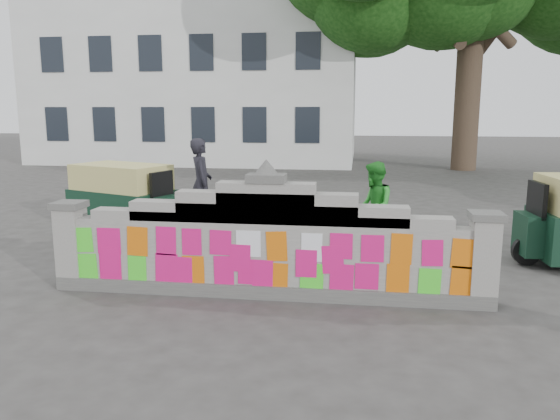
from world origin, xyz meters
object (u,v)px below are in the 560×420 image
at_px(cyclist_bike, 202,213).
at_px(pedestrian, 374,208).
at_px(cyclist_rider, 202,195).
at_px(rickshaw_left, 124,196).

relative_size(cyclist_bike, pedestrian, 1.20).
distance_m(cyclist_bike, cyclist_rider, 0.38).
bearing_deg(rickshaw_left, cyclist_bike, 3.14).
bearing_deg(cyclist_bike, rickshaw_left, 50.75).
bearing_deg(pedestrian, cyclist_bike, -102.05).
height_order(cyclist_bike, rickshaw_left, rickshaw_left).
distance_m(cyclist_bike, pedestrian, 3.62).
relative_size(cyclist_rider, rickshaw_left, 0.68).
bearing_deg(cyclist_rider, pedestrian, -121.81).
height_order(pedestrian, rickshaw_left, pedestrian).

